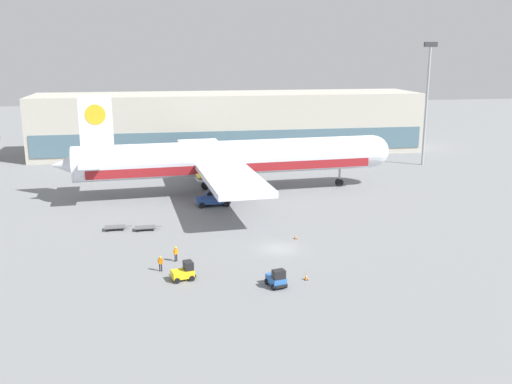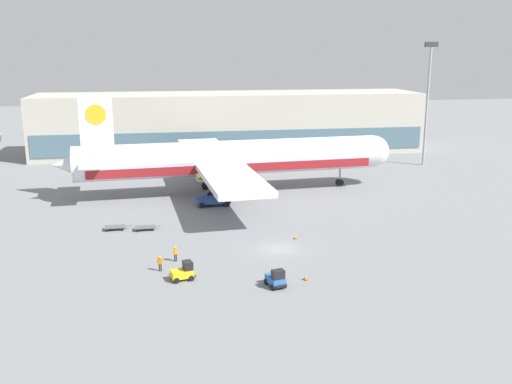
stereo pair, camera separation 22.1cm
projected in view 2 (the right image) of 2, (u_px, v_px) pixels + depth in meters
The scene contains 13 objects.
ground_plane at pixel (279, 249), 70.21m from camera, with size 400.00×400.00×0.00m, color slate.
terminal_building at pixel (230, 123), 135.78m from camera, with size 90.00×18.20×14.00m.
light_mast at pixel (428, 96), 118.14m from camera, with size 2.80×0.50×25.45m.
airplane_main at pixel (227, 159), 96.64m from camera, with size 58.09×48.45×17.00m.
scissor_lift_loader at pixel (213, 193), 89.79m from camera, with size 5.40×3.70×4.88m.
baggage_tug_foreground at pixel (276, 279), 58.84m from camera, with size 2.12×2.71×2.00m.
baggage_tug_mid at pixel (184, 272), 60.67m from camera, with size 2.70×2.11×2.00m.
baggage_dolly_lead at pixel (115, 227), 77.65m from camera, with size 3.74×1.65×0.48m.
baggage_dolly_second at pixel (145, 227), 77.54m from camera, with size 3.74×1.65×0.48m.
ground_crew_near at pixel (175, 252), 65.90m from camera, with size 0.52×0.36×1.83m.
ground_crew_far at pixel (160, 262), 62.94m from camera, with size 0.56×0.28×1.79m.
traffic_cone_near at pixel (295, 237), 73.94m from camera, with size 0.40×0.40×0.62m.
traffic_cone_far at pixel (305, 277), 60.70m from camera, with size 0.40×0.40×0.74m.
Camera 2 is at (-13.83, -65.03, 23.81)m, focal length 40.00 mm.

